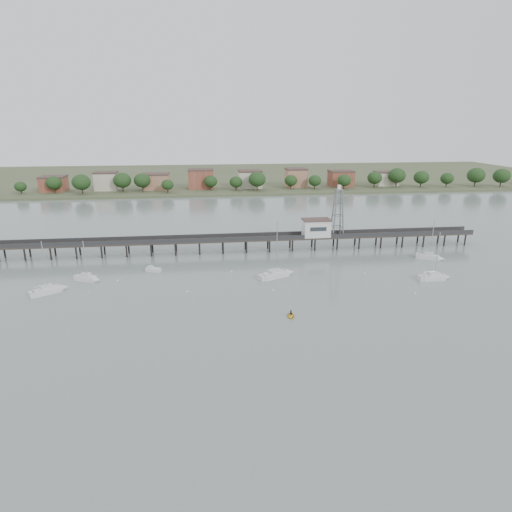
{
  "coord_description": "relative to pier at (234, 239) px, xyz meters",
  "views": [
    {
      "loc": [
        -8.48,
        -63.37,
        37.2
      ],
      "look_at": [
        4.36,
        42.0,
        4.0
      ],
      "focal_mm": 30.0,
      "sensor_mm": 36.0,
      "label": 1
    }
  ],
  "objects": [
    {
      "name": "ground_plane",
      "position": [
        0.0,
        -60.0,
        -3.79
      ],
      "size": [
        500.0,
        500.0,
        0.0
      ],
      "primitive_type": "plane",
      "color": "slate",
      "rests_on": "ground"
    },
    {
      "name": "pier",
      "position": [
        0.0,
        0.0,
        0.0
      ],
      "size": [
        150.0,
        5.0,
        5.5
      ],
      "color": "#2D2823",
      "rests_on": "ground"
    },
    {
      "name": "pier_building",
      "position": [
        25.0,
        0.0,
        2.87
      ],
      "size": [
        8.4,
        5.4,
        5.3
      ],
      "color": "silver",
      "rests_on": "ground"
    },
    {
      "name": "lattice_tower",
      "position": [
        31.5,
        0.0,
        7.31
      ],
      "size": [
        3.2,
        3.2,
        15.5
      ],
      "color": "slate",
      "rests_on": "ground"
    },
    {
      "name": "sailboat_c",
      "position": [
        9.93,
        -23.07,
        -3.16
      ],
      "size": [
        9.66,
        6.33,
        15.36
      ],
      "rotation": [
        0.0,
        0.0,
        0.42
      ],
      "color": "silver",
      "rests_on": "ground"
    },
    {
      "name": "sailboat_e",
      "position": [
        55.24,
        -14.67,
        -3.14
      ],
      "size": [
        7.13,
        5.4,
        11.8
      ],
      "rotation": [
        0.0,
        0.0,
        -0.54
      ],
      "color": "silver",
      "rests_on": "ground"
    },
    {
      "name": "sailboat_a",
      "position": [
        -43.8,
        -27.31,
        -3.15
      ],
      "size": [
        7.65,
        6.46,
        12.96
      ],
      "rotation": [
        0.0,
        0.0,
        0.63
      ],
      "color": "silver",
      "rests_on": "ground"
    },
    {
      "name": "sailboat_b",
      "position": [
        -37.18,
        -20.86,
        -3.14
      ],
      "size": [
        6.58,
        3.92,
        10.65
      ],
      "rotation": [
        0.0,
        0.0,
        -0.35
      ],
      "color": "silver",
      "rests_on": "ground"
    },
    {
      "name": "sailboat_d",
      "position": [
        48.12,
        -30.18,
        -3.15
      ],
      "size": [
        7.83,
        2.66,
        12.81
      ],
      "rotation": [
        0.0,
        0.0,
        0.05
      ],
      "color": "silver",
      "rests_on": "ground"
    },
    {
      "name": "white_tender",
      "position": [
        -22.5,
        -15.37,
        -3.33
      ],
      "size": [
        4.21,
        3.09,
        1.51
      ],
      "rotation": [
        0.0,
        0.0,
        -0.43
      ],
      "color": "silver",
      "rests_on": "ground"
    },
    {
      "name": "yellow_dinghy",
      "position": [
        7.9,
        -46.64,
        -3.79
      ],
      "size": [
        2.05,
        0.85,
        2.78
      ],
      "primitive_type": "imported",
      "rotation": [
        0.0,
        0.0,
        -0.14
      ],
      "color": "yellow",
      "rests_on": "ground"
    },
    {
      "name": "dinghy_occupant",
      "position": [
        7.9,
        -46.64,
        -3.79
      ],
      "size": [
        0.77,
        1.36,
        0.31
      ],
      "primitive_type": "imported",
      "rotation": [
        0.0,
        0.0,
        3.39
      ],
      "color": "black",
      "rests_on": "ground"
    },
    {
      "name": "mooring_buoys",
      "position": [
        5.16,
        -27.5,
        -3.71
      ],
      "size": [
        69.25,
        20.61,
        0.39
      ],
      "color": "#F4EFBD",
      "rests_on": "ground"
    },
    {
      "name": "far_shore",
      "position": [
        0.36,
        179.58,
        -2.85
      ],
      "size": [
        500.0,
        170.0,
        10.4
      ],
      "color": "#475133",
      "rests_on": "ground"
    }
  ]
}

